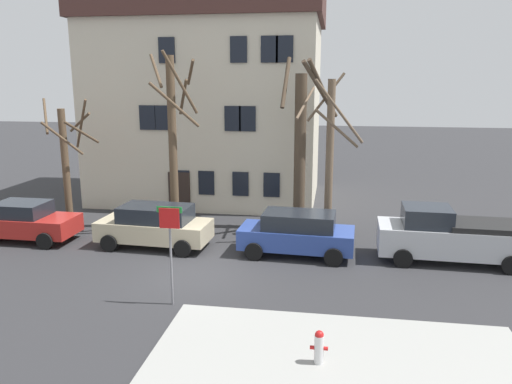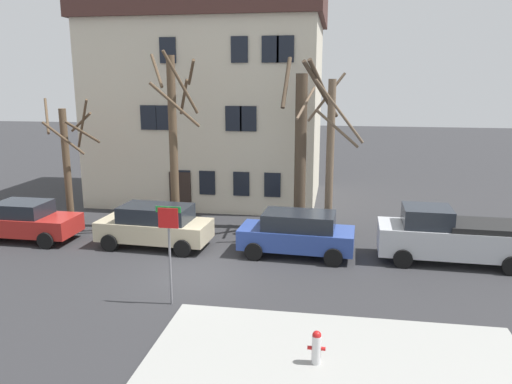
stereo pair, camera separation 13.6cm
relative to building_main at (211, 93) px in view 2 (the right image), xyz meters
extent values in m
plane|color=#2D2D30|center=(2.35, -11.82, -5.92)|extent=(120.00, 120.00, 0.00)
cube|color=beige|center=(0.00, 0.00, -1.12)|extent=(12.04, 7.88, 9.60)
cube|color=#4C2D28|center=(0.00, 0.00, 4.71)|extent=(12.54, 8.38, 2.07)
cube|color=#2D231E|center=(-0.65, -3.98, -4.87)|extent=(1.10, 0.12, 2.10)
cube|color=black|center=(-0.51, -3.97, -4.32)|extent=(0.80, 0.08, 1.20)
cube|color=black|center=(0.76, -3.97, -4.32)|extent=(0.80, 0.08, 1.20)
cube|color=black|center=(2.50, -3.97, -4.32)|extent=(0.80, 0.08, 1.20)
cube|color=black|center=(4.04, -3.97, -4.32)|extent=(0.80, 0.08, 1.20)
cube|color=black|center=(-2.17, -3.97, -1.12)|extent=(0.80, 0.08, 1.20)
cube|color=black|center=(-1.34, -3.97, -1.12)|extent=(0.80, 0.08, 1.20)
cube|color=black|center=(2.14, -3.97, -1.12)|extent=(0.80, 0.08, 1.20)
cube|color=black|center=(2.85, -3.97, -1.12)|extent=(0.80, 0.08, 1.20)
cube|color=black|center=(-1.04, -3.97, 2.08)|extent=(0.80, 0.08, 1.20)
cube|color=black|center=(2.45, -3.97, 2.08)|extent=(0.80, 0.08, 1.20)
cube|color=black|center=(3.90, -3.97, 2.08)|extent=(0.80, 0.08, 1.20)
cube|color=black|center=(4.60, -3.97, 2.08)|extent=(0.80, 0.08, 1.20)
cylinder|color=brown|center=(-5.28, -6.49, -3.25)|extent=(0.33, 0.33, 5.35)
cylinder|color=brown|center=(-4.90, -7.21, -1.84)|extent=(1.56, 0.90, 1.56)
cylinder|color=brown|center=(-4.67, -5.88, -1.32)|extent=(1.38, 1.37, 2.37)
cylinder|color=brown|center=(-4.23, -6.72, -1.61)|extent=(0.57, 2.19, 1.23)
cylinder|color=brown|center=(-4.81, -5.74, -1.24)|extent=(1.61, 1.08, 1.02)
cylinder|color=brown|center=(-5.84, -6.85, -0.89)|extent=(0.86, 1.25, 1.55)
cylinder|color=brown|center=(-0.02, -6.65, -2.10)|extent=(0.37, 0.37, 7.64)
cylinder|color=brown|center=(-0.51, -7.03, 1.07)|extent=(0.92, 1.13, 1.43)
cylinder|color=brown|center=(0.42, -7.54, -0.32)|extent=(1.92, 1.02, 1.90)
cylinder|color=brown|center=(0.78, -6.29, 1.01)|extent=(0.85, 1.71, 1.08)
cylinder|color=brown|center=(0.57, -7.17, 0.57)|extent=(1.21, 1.35, 2.62)
cylinder|color=brown|center=(0.44, -6.35, -0.04)|extent=(0.76, 1.07, 1.55)
cylinder|color=#4C3D2D|center=(5.52, -5.81, -2.48)|extent=(0.52, 0.52, 6.88)
cylinder|color=#4C3D2D|center=(6.35, -6.48, 0.29)|extent=(1.56, 1.89, 2.37)
cylinder|color=#4C3D2D|center=(6.44, -6.34, 0.31)|extent=(1.30, 2.05, 2.46)
cylinder|color=#4C3D2D|center=(4.85, -5.73, 0.59)|extent=(0.35, 1.51, 2.19)
cylinder|color=brown|center=(6.83, -6.80, -2.60)|extent=(0.32, 0.32, 6.65)
cylinder|color=brown|center=(7.16, -7.74, -0.53)|extent=(2.00, 0.81, 2.53)
cylinder|color=brown|center=(6.59, -6.06, -0.03)|extent=(1.60, 0.62, 2.06)
cylinder|color=brown|center=(7.08, -7.65, -1.19)|extent=(1.80, 0.63, 1.59)
cylinder|color=brown|center=(5.76, -6.52, -0.24)|extent=(0.68, 2.22, 1.29)
cube|color=#AD231E|center=(-5.79, -9.31, -5.23)|extent=(4.51, 1.85, 0.75)
cube|color=#1E232B|center=(-5.79, -9.31, -4.56)|extent=(2.08, 1.61, 0.58)
cylinder|color=black|center=(-7.31, -8.39, -5.58)|extent=(0.68, 0.23, 0.68)
cylinder|color=black|center=(-4.27, -10.23, -5.58)|extent=(0.68, 0.23, 0.68)
cylinder|color=black|center=(-4.25, -8.42, -5.58)|extent=(0.68, 0.23, 0.68)
cube|color=#C6B793|center=(-0.05, -9.26, -5.22)|extent=(4.58, 2.06, 0.77)
cube|color=#1E232B|center=(0.04, -9.26, -4.52)|extent=(2.86, 1.75, 0.62)
cylinder|color=black|center=(-1.62, -10.08, -5.58)|extent=(0.69, 0.26, 0.68)
cylinder|color=black|center=(-1.52, -8.26, -5.58)|extent=(0.69, 0.26, 0.68)
cylinder|color=black|center=(1.42, -10.25, -5.58)|extent=(0.69, 0.26, 0.68)
cylinder|color=black|center=(1.52, -8.43, -5.58)|extent=(0.69, 0.26, 0.68)
cube|color=#2D4799|center=(5.69, -9.37, -5.22)|extent=(4.43, 2.02, 0.76)
cube|color=#1E232B|center=(5.77, -9.37, -4.53)|extent=(2.77, 1.71, 0.62)
cylinder|color=black|center=(4.16, -10.17, -5.58)|extent=(0.69, 0.26, 0.68)
cylinder|color=black|center=(4.27, -8.40, -5.58)|extent=(0.69, 0.26, 0.68)
cylinder|color=black|center=(7.11, -10.34, -5.58)|extent=(0.69, 0.26, 0.68)
cylinder|color=black|center=(7.21, -8.57, -5.58)|extent=(0.69, 0.26, 0.68)
cube|color=#B7BABF|center=(11.42, -9.17, -5.08)|extent=(5.41, 2.07, 1.04)
cube|color=#1E232B|center=(10.46, -9.14, -4.22)|extent=(1.77, 1.73, 0.70)
cube|color=black|center=(12.60, -9.21, -4.47)|extent=(2.84, 1.91, 0.20)
cylinder|color=black|center=(9.58, -10.06, -5.58)|extent=(0.69, 0.24, 0.68)
cylinder|color=black|center=(9.64, -8.16, -5.58)|extent=(0.69, 0.24, 0.68)
cylinder|color=black|center=(13.21, -10.18, -5.58)|extent=(0.69, 0.24, 0.68)
cylinder|color=black|center=(13.27, -8.28, -5.58)|extent=(0.69, 0.24, 0.68)
cylinder|color=silver|center=(6.80, -17.00, -5.45)|extent=(0.22, 0.22, 0.70)
sphere|color=red|center=(6.80, -17.00, -5.09)|extent=(0.21, 0.21, 0.21)
cylinder|color=red|center=(6.64, -17.00, -5.42)|extent=(0.10, 0.09, 0.09)
cylinder|color=red|center=(6.96, -17.00, -5.42)|extent=(0.10, 0.09, 0.09)
cylinder|color=slate|center=(2.35, -14.28, -4.43)|extent=(0.07, 0.07, 2.99)
cube|color=red|center=(2.35, -14.30, -3.23)|extent=(0.60, 0.03, 0.60)
cube|color=#1E8C38|center=(2.35, -14.26, -2.98)|extent=(0.76, 0.02, 0.18)
torus|color=black|center=(-1.30, -7.18, -5.57)|extent=(0.69, 0.26, 0.71)
torus|color=black|center=(-2.29, -6.86, -5.57)|extent=(0.69, 0.26, 0.71)
cylinder|color=maroon|center=(-1.80, -7.02, -5.35)|extent=(0.96, 0.34, 0.19)
cylinder|color=maroon|center=(-1.99, -6.96, -5.12)|extent=(0.10, 0.06, 0.45)
camera|label=1|loc=(6.97, -27.56, 0.65)|focal=34.84mm
camera|label=2|loc=(7.10, -27.54, 0.65)|focal=34.84mm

